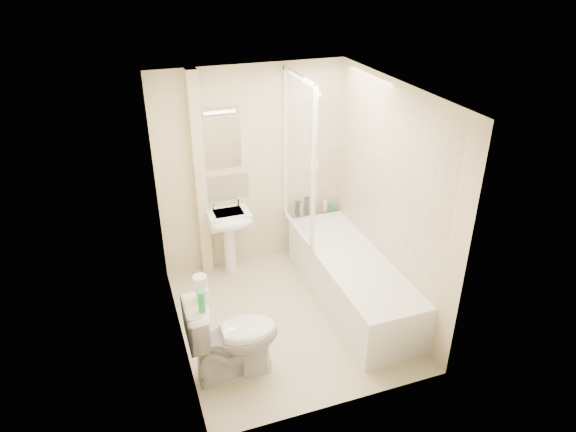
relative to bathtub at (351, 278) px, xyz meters
name	(u,v)px	position (x,y,z in m)	size (l,w,h in m)	color
floor	(288,317)	(-0.75, -0.05, -0.29)	(2.50, 2.50, 0.00)	beige
wall_back	(252,169)	(-0.75, 1.20, 0.91)	(2.20, 0.02, 2.40)	beige
wall_left	(171,236)	(-1.85, -0.05, 0.91)	(0.02, 2.50, 2.40)	beige
wall_right	(390,200)	(0.35, -0.05, 0.91)	(0.02, 2.50, 2.40)	beige
ceiling	(288,91)	(-0.75, -0.05, 2.11)	(2.20, 2.50, 0.02)	white
tile_back	(313,144)	(0.00, 1.19, 1.14)	(0.70, 0.01, 1.75)	beige
tile_right	(389,178)	(0.34, 0.00, 1.14)	(0.01, 2.10, 1.75)	beige
pipe_boxing	(200,178)	(-1.37, 1.14, 0.91)	(0.12, 0.12, 2.40)	beige
splashback	(223,187)	(-1.10, 1.19, 0.74)	(0.60, 0.01, 0.30)	beige
mirror	(220,142)	(-1.10, 1.19, 1.29)	(0.46, 0.01, 0.60)	white
strip_light	(219,109)	(-1.10, 1.17, 1.66)	(0.42, 0.07, 0.07)	silver
bathtub	(351,278)	(0.00, 0.00, 0.00)	(0.70, 2.10, 0.55)	white
shower_screen	(298,158)	(-0.35, 0.75, 1.16)	(0.04, 0.92, 1.80)	white
shower_fixture	(315,135)	(0.00, 1.14, 1.26)	(0.10, 0.16, 0.99)	white
pedestal_sink	(230,226)	(-1.10, 0.96, 0.35)	(0.48, 0.45, 0.92)	white
bottle_black_a	(298,209)	(-0.21, 1.11, 0.35)	(0.07, 0.07, 0.19)	black
bottle_white_a	(300,209)	(-0.18, 1.11, 0.34)	(0.05, 0.05, 0.16)	silver
bottle_black_b	(307,206)	(-0.10, 1.11, 0.37)	(0.06, 0.06, 0.23)	black
bottle_white_b	(325,206)	(0.15, 1.11, 0.33)	(0.06, 0.06, 0.14)	silver
bottle_green	(332,207)	(0.25, 1.11, 0.30)	(0.07, 0.07, 0.08)	green
toilet	(233,336)	(-1.47, -0.62, 0.12)	(0.82, 0.47, 0.83)	white
toilet_roll_lower	(202,293)	(-1.70, -0.55, 0.59)	(0.11, 0.11, 0.10)	white
toilet_roll_upper	(200,282)	(-1.70, -0.52, 0.69)	(0.12, 0.12, 0.11)	white
green_bottle	(201,302)	(-1.73, -0.72, 0.63)	(0.06, 0.06, 0.19)	green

